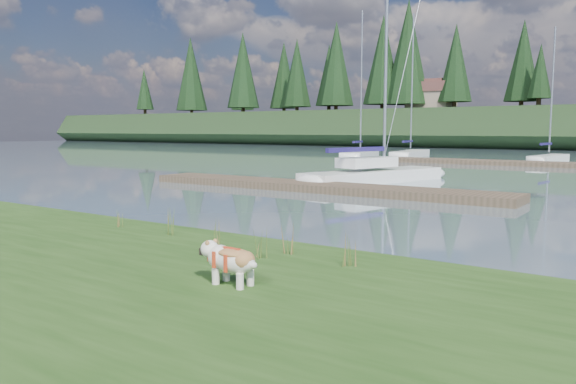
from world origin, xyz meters
The scene contains 21 objects.
ground centered at (0.00, 30.00, 0.00)m, with size 200.00×200.00×0.00m, color slate.
bank centered at (0.00, -6.00, 0.17)m, with size 60.00×9.00×0.35m, color #2B4B1A.
bulldog centered at (3.07, -4.45, 0.71)m, with size 0.94×0.42×0.57m.
sailboat_main centered at (-3.37, 14.09, 0.42)m, with size 4.15×9.18×12.98m.
dock_near centered at (-4.00, 9.00, 0.15)m, with size 16.00×2.00×0.30m, color #4C3D2C.
dock_far centered at (2.00, 30.00, 0.15)m, with size 26.00×2.20×0.30m, color #4C3D2C.
sailboat_bg_0 centered at (-14.51, 33.65, 0.32)m, with size 3.78×8.77×12.42m.
sailboat_bg_1 centered at (-11.43, 37.39, 0.33)m, with size 2.76×8.54×12.47m.
sailboat_bg_2 centered at (0.36, 35.06, 0.33)m, with size 2.06×6.55×9.86m.
weed_0 centered at (-0.33, -2.37, 0.60)m, with size 0.17×0.14×0.60m.
weed_1 centered at (1.16, -2.60, 0.58)m, with size 0.17×0.14×0.54m.
weed_2 centered at (2.63, -2.42, 0.58)m, with size 0.17×0.14×0.56m.
weed_3 centered at (-1.91, -2.36, 0.55)m, with size 0.17×0.14×0.49m.
weed_4 centered at (2.44, -2.97, 0.55)m, with size 0.17×0.14×0.49m.
weed_5 centered at (3.91, -2.64, 0.60)m, with size 0.17×0.14×0.61m.
mud_lip centered at (0.00, -1.60, 0.07)m, with size 60.00×0.50×0.14m, color #33281C.
conifer_0 centered at (-55.00, 67.00, 12.64)m, with size 5.72×5.72×14.15m.
conifer_1 centered at (-40.00, 71.00, 11.28)m, with size 4.40×4.40×11.30m.
conifer_2 centered at (-25.00, 68.00, 13.54)m, with size 6.60×6.60×16.05m.
conifer_3 centered at (-10.00, 72.00, 11.74)m, with size 4.84×4.84×12.25m.
house_0 centered at (-22.00, 70.00, 7.31)m, with size 6.30×5.30×4.65m.
Camera 1 is at (7.97, -10.16, 2.47)m, focal length 35.00 mm.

